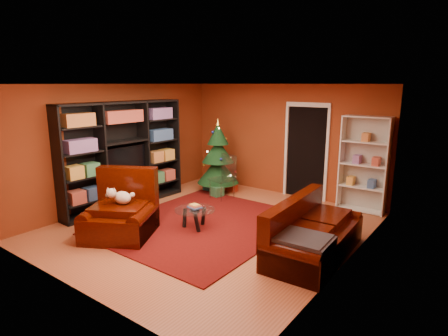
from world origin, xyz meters
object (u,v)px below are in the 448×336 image
Objects in this scene: gift_box_green at (217,192)px; dog at (122,198)px; media_unit at (123,155)px; acrylic_chair at (222,180)px; white_bookshelf at (364,165)px; christmas_tree at (218,156)px; sofa at (315,228)px; rug at (202,224)px; gift_box_red at (232,187)px; coffee_table at (195,219)px; gift_box_teal at (211,184)px; armchair at (119,211)px.

gift_box_green is 2.85m from dog.
media_unit reaches higher than acrylic_chair.
gift_box_green is at bearing -162.26° from white_bookshelf.
christmas_tree reaches higher than sofa.
gift_box_red is (-0.84, 2.14, 0.10)m from rug.
gift_box_green is at bearing -92.55° from gift_box_red.
acrylic_chair reaches higher than coffee_table.
media_unit reaches higher than gift_box_red.
gift_box_red is (0.52, 0.19, -0.05)m from gift_box_teal.
gift_box_teal reaches higher than rug.
gift_box_green is 3.46m from sofa.
coffee_table is at bearing -62.29° from christmas_tree.
gift_box_green is 2.88m from armchair.
sofa is at bearing -27.94° from gift_box_teal.
white_bookshelf is at bearing 23.90° from armchair.
armchair is (-0.79, -1.28, 0.45)m from rug.
gift_box_red is at bearing 110.03° from coffee_table.
gift_box_red is (1.23, 2.26, -1.01)m from media_unit.
christmas_tree reaches higher than gift_box_teal.
gift_box_red is at bearing 20.17° from gift_box_teal.
acrylic_chair reaches higher than gift_box_teal.
christmas_tree is at bearing -148.30° from gift_box_red.
rug is 1.81m from gift_box_green.
sofa is 3.24m from acrylic_chair.
coffee_table is at bearing -83.15° from rug.
armchair is at bearing -39.62° from media_unit.
dog is 2.73m from acrylic_chair.
rug is at bearing 96.85° from coffee_table.
white_bookshelf is 2.19× the size of acrylic_chair.
dog is (-2.92, -3.80, -0.30)m from white_bookshelf.
dog is (1.30, -1.09, -0.43)m from media_unit.
media_unit reaches higher than armchair.
coffee_table is at bearing 23.12° from armchair.
dog reaches higher than gift_box_red.
armchair is at bearing -89.11° from gift_box_red.
acrylic_chair is (0.17, -0.64, 0.35)m from gift_box_red.
gift_box_teal is 3.26m from dog.
rug is at bearing -54.99° from acrylic_chair.
dog is at bearing -80.96° from acrylic_chair.
gift_box_teal is at bearing 158.21° from acrylic_chair.
rug is 3.80× the size of acrylic_chair.
sofa is at bearing -34.27° from gift_box_red.
acrylic_chair is at bearing 60.68° from sofa.
acrylic_chair reaches higher than dog.
armchair reaches higher than dog.
gift_box_red is at bearing 53.08° from sofa.
rug is 14.43× the size of gift_box_green.
gift_box_red is 0.11× the size of sofa.
gift_box_green is (0.49, -0.37, -0.03)m from gift_box_teal.
christmas_tree is at bearing 68.08° from media_unit.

